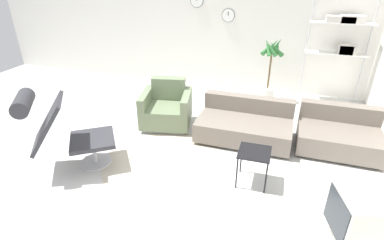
% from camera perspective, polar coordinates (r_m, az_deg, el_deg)
% --- Properties ---
extents(ground_plane, '(12.00, 12.00, 0.00)m').
position_cam_1_polar(ground_plane, '(4.67, -2.14, -6.01)').
color(ground_plane, silver).
extents(wall_back, '(12.00, 0.09, 2.80)m').
position_cam_1_polar(wall_back, '(7.03, 6.45, 17.42)').
color(wall_back, silver).
rests_on(wall_back, ground_plane).
extents(round_rug, '(1.80, 1.80, 0.01)m').
position_cam_1_polar(round_rug, '(4.44, -5.29, -8.03)').
color(round_rug, '#BCB29E').
rests_on(round_rug, ground_plane).
extents(lounge_chair, '(1.26, 1.12, 1.15)m').
position_cam_1_polar(lounge_chair, '(4.35, -24.25, -0.82)').
color(lounge_chair, '#BCBCC1').
rests_on(lounge_chair, ground_plane).
extents(armchair_red, '(0.98, 0.94, 0.79)m').
position_cam_1_polar(armchair_red, '(5.36, -4.83, 2.06)').
color(armchair_red, silver).
rests_on(armchair_red, ground_plane).
extents(couch_low, '(1.51, 0.92, 0.64)m').
position_cam_1_polar(couch_low, '(5.00, 10.00, -0.99)').
color(couch_low, black).
rests_on(couch_low, ground_plane).
extents(couch_second, '(1.21, 0.91, 0.64)m').
position_cam_1_polar(couch_second, '(5.15, 26.06, -2.64)').
color(couch_second, black).
rests_on(couch_second, ground_plane).
extents(side_table, '(0.40, 0.40, 0.47)m').
position_cam_1_polar(side_table, '(3.90, 11.78, -6.61)').
color(side_table, black).
rests_on(side_table, ground_plane).
extents(crt_television, '(0.56, 0.61, 0.64)m').
position_cam_1_polar(crt_television, '(3.48, 29.13, -16.06)').
color(crt_television, beige).
rests_on(crt_television, ground_plane).
extents(potted_plant, '(0.49, 0.49, 1.33)m').
position_cam_1_polar(potted_plant, '(6.49, 14.59, 9.12)').
color(potted_plant, silver).
rests_on(potted_plant, ground_plane).
extents(shelf_unit, '(1.18, 0.28, 2.03)m').
position_cam_1_polar(shelf_unit, '(6.75, 27.02, 14.16)').
color(shelf_unit, '#BCBCC1').
rests_on(shelf_unit, ground_plane).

